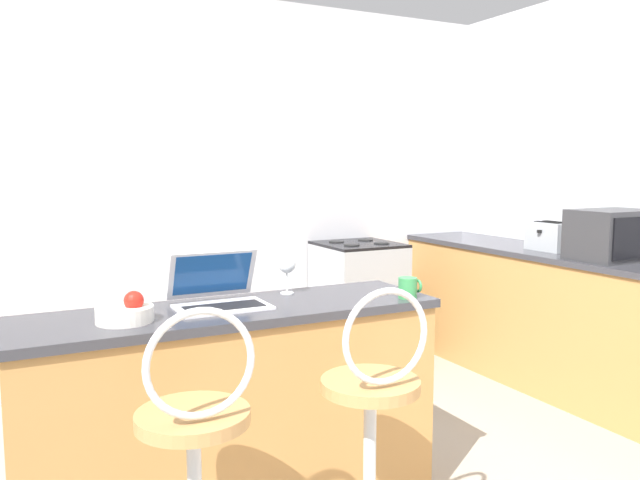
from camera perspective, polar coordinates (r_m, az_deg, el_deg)
wall_back at (r=4.38m, az=-9.46°, el=4.69°), size 12.00×0.06×2.60m
breakfast_bar at (r=2.60m, az=-7.90°, el=-15.82°), size 1.65×0.48×0.90m
counter_right at (r=4.19m, az=24.22°, el=-7.64°), size 0.58×3.28×0.90m
bar_stool_far at (r=2.24m, az=4.82°, el=-18.10°), size 0.40×0.40×1.06m
laptop at (r=2.50m, az=-9.30°, el=-4.72°), size 0.35×0.29×0.21m
microwave at (r=4.03m, az=25.18°, el=0.42°), size 0.47×0.34×0.30m
toaster at (r=4.36m, az=20.39°, el=0.33°), size 0.22×0.28×0.19m
stove_range at (r=4.58m, az=3.54°, el=-5.88°), size 0.55×0.57×0.91m
fruit_bowl at (r=2.31m, az=-17.21°, el=-6.20°), size 0.20×0.20×0.11m
mug_green at (r=2.63m, az=8.08°, el=-4.34°), size 0.10×0.08×0.09m
wine_glass_tall at (r=2.69m, az=-3.05°, el=-2.34°), size 0.08×0.08×0.17m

